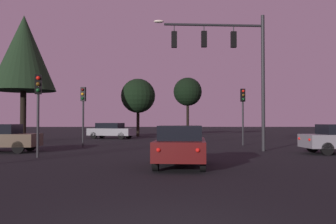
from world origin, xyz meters
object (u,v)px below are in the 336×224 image
traffic_light_corner_left (38,98)px  tree_left_far (138,96)px  traffic_light_corner_right (243,105)px  traffic_signal_mast_arm (230,56)px  traffic_light_median (83,104)px  tree_center_horizon (188,92)px  car_far_lane (111,130)px  tree_behind_sign (24,53)px  car_nearside_lane (181,145)px

traffic_light_corner_left → tree_left_far: 24.29m
traffic_light_corner_left → traffic_light_corner_right: size_ratio=0.97×
traffic_signal_mast_arm → traffic_light_median: size_ratio=1.99×
traffic_signal_mast_arm → tree_center_horizon: bearing=92.2°
traffic_light_corner_right → car_far_lane: (-10.56, 10.18, -2.01)m
tree_behind_sign → traffic_signal_mast_arm: bearing=-33.4°
car_far_lane → tree_center_horizon: tree_center_horizon is taller
car_nearside_lane → tree_behind_sign: bearing=125.4°
tree_behind_sign → tree_left_far: 13.92m
traffic_light_corner_right → tree_behind_sign: 18.42m
tree_center_horizon → tree_left_far: bearing=-161.4°
car_nearside_lane → traffic_light_corner_right: bearing=67.7°
traffic_light_median → tree_center_horizon: (8.04, 19.25, 2.34)m
car_nearside_lane → traffic_light_corner_left: bearing=151.4°
traffic_light_corner_left → traffic_light_corner_right: bearing=36.9°
traffic_signal_mast_arm → tree_center_horizon: 22.44m
tree_center_horizon → tree_behind_sign: bearing=-139.6°
car_nearside_lane → tree_center_horizon: size_ratio=0.62×
traffic_light_corner_right → tree_center_horizon: size_ratio=0.58×
car_nearside_lane → tree_left_far: size_ratio=0.66×
traffic_light_corner_left → traffic_light_median: bearing=84.4°
tree_behind_sign → tree_center_horizon: tree_behind_sign is taller
tree_behind_sign → tree_left_far: size_ratio=1.64×
tree_behind_sign → traffic_light_median: bearing=-47.3°
car_far_lane → tree_left_far: 6.86m
tree_center_horizon → car_nearside_lane: bearing=-94.4°
car_far_lane → tree_left_far: tree_left_far is taller
traffic_light_corner_left → tree_center_horizon: tree_center_horizon is taller
traffic_light_corner_left → tree_behind_sign: (-5.76, 13.63, 4.59)m
tree_left_far → tree_behind_sign: bearing=-130.2°
traffic_light_corner_right → car_nearside_lane: bearing=-112.3°
car_nearside_lane → car_far_lane: bearing=104.2°
car_nearside_lane → car_far_lane: size_ratio=0.89×
car_nearside_lane → tree_center_horizon: (2.26, 29.43, 4.30)m
traffic_signal_mast_arm → car_nearside_lane: (-3.13, -7.01, -4.56)m
traffic_light_corner_right → tree_left_far: 17.67m
tree_behind_sign → tree_left_far: bearing=49.8°
car_far_lane → tree_left_far: bearing=67.1°
traffic_light_corner_left → tree_center_horizon: bearing=71.5°
traffic_signal_mast_arm → traffic_light_corner_right: size_ratio=1.95×
traffic_light_corner_right → tree_behind_sign: tree_behind_sign is taller
traffic_light_median → car_far_lane: size_ratio=0.82×
traffic_light_corner_right → tree_left_far: size_ratio=0.62×
tree_behind_sign → tree_center_horizon: size_ratio=1.55×
traffic_light_median → tree_left_far: bearing=82.2°
tree_left_far → tree_center_horizon: size_ratio=0.95×
traffic_signal_mast_arm → tree_behind_sign: 18.47m
traffic_light_corner_left → car_far_lane: 18.83m
traffic_light_corner_right → car_far_lane: 14.81m
traffic_light_median → car_nearside_lane: 11.87m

